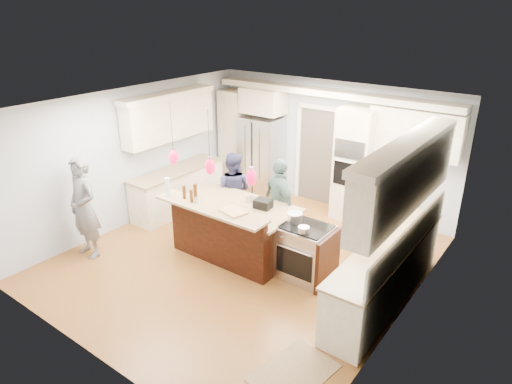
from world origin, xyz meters
TOP-DOWN VIEW (x-y plane):
  - ground_plane at (0.00, 0.00)m, footprint 6.00×6.00m
  - room_shell at (0.00, 0.00)m, footprint 5.54×6.04m
  - refrigerator at (-1.55, 2.64)m, footprint 0.90×0.70m
  - oven_column at (0.75, 2.67)m, footprint 0.72×0.69m
  - back_upper_cabinets at (-0.75, 2.76)m, footprint 5.30×0.61m
  - right_counter_run at (2.44, 0.30)m, footprint 0.64×3.10m
  - left_cabinets at (-2.44, 0.80)m, footprint 0.64×2.30m
  - kitchen_island at (-0.25, 0.07)m, footprint 2.10×1.46m
  - island_range at (1.16, 0.15)m, footprint 0.82×0.71m
  - pendant_lights at (-0.25, -0.51)m, footprint 1.75×0.15m
  - person_bar_end at (-2.30, -1.50)m, footprint 0.69×0.48m
  - person_far_left at (-0.93, 0.85)m, footprint 0.91×0.81m
  - person_far_right at (0.16, 0.85)m, footprint 1.03×0.81m
  - person_range_side at (1.60, 1.30)m, footprint 0.89×1.15m
  - floor_rug at (2.13, -1.74)m, footprint 0.84×1.11m
  - water_bottle at (-1.12, -0.63)m, footprint 0.09×0.09m
  - beer_bottle_a at (-0.83, -0.53)m, footprint 0.08×0.08m
  - beer_bottle_b at (-0.63, -0.57)m, footprint 0.07×0.07m
  - beer_bottle_c at (-0.67, -0.44)m, footprint 0.08×0.08m
  - drink_can at (-0.56, -0.56)m, footprint 0.06×0.06m
  - cutting_board at (0.16, -0.47)m, footprint 0.47×0.38m
  - pot_large at (0.89, 0.19)m, footprint 0.25×0.25m
  - pot_small at (1.20, -0.05)m, footprint 0.18×0.18m

SIDE VIEW (x-z plane):
  - ground_plane at x=0.00m, z-range 0.00..0.00m
  - floor_rug at x=2.13m, z-range 0.00..0.01m
  - island_range at x=1.16m, z-range 0.00..0.92m
  - kitchen_island at x=-0.25m, z-range -0.07..1.05m
  - person_far_left at x=-0.93m, z-range 0.00..1.55m
  - person_range_side at x=1.60m, z-range 0.00..1.58m
  - person_far_right at x=0.16m, z-range 0.00..1.63m
  - refrigerator at x=-1.55m, z-range 0.00..1.80m
  - person_bar_end at x=-2.30m, z-range 0.00..1.81m
  - pot_small at x=1.20m, z-range 0.92..1.01m
  - pot_large at x=0.89m, z-range 0.92..1.06m
  - right_counter_run at x=2.44m, z-range -0.20..2.31m
  - left_cabinets at x=-2.44m, z-range -0.20..2.31m
  - cutting_board at x=0.16m, z-range 1.12..1.15m
  - oven_column at x=0.75m, z-range 0.00..2.30m
  - drink_can at x=-0.56m, z-range 1.12..1.23m
  - beer_bottle_b at x=-0.63m, z-range 1.12..1.34m
  - beer_bottle_a at x=-0.83m, z-range 1.12..1.36m
  - beer_bottle_c at x=-0.67m, z-range 1.12..1.39m
  - water_bottle at x=-1.12m, z-range 1.12..1.45m
  - back_upper_cabinets at x=-0.75m, z-range 0.40..2.94m
  - pendant_lights at x=-0.25m, z-range 1.29..2.32m
  - room_shell at x=0.00m, z-range 0.46..3.18m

